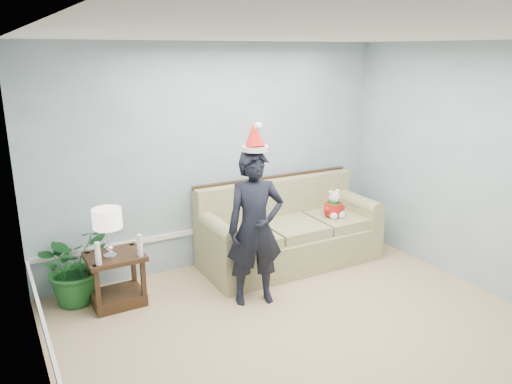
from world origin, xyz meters
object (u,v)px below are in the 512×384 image
at_px(sofa, 288,234).
at_px(table_lamp, 107,221).
at_px(side_table, 117,285).
at_px(man, 255,228).
at_px(teddy_bear, 334,207).
at_px(houseplant, 74,265).

height_order(sofa, table_lamp, table_lamp).
height_order(side_table, table_lamp, table_lamp).
xyz_separation_m(sofa, man, (-0.86, -0.71, 0.45)).
distance_m(sofa, teddy_bear, 0.68).
bearing_deg(teddy_bear, man, -156.12).
xyz_separation_m(sofa, teddy_bear, (0.59, -0.17, 0.31)).
xyz_separation_m(side_table, man, (1.31, -0.64, 0.60)).
distance_m(sofa, table_lamp, 2.30).
distance_m(sofa, man, 1.20).
distance_m(table_lamp, houseplant, 0.70).
xyz_separation_m(houseplant, teddy_bear, (3.13, -0.36, 0.26)).
relative_size(side_table, table_lamp, 1.12).
bearing_deg(side_table, houseplant, 144.52).
bearing_deg(teddy_bear, side_table, -178.82).
bearing_deg(teddy_bear, houseplant, 176.60).
bearing_deg(houseplant, man, -28.37).
relative_size(side_table, man, 0.36).
xyz_separation_m(sofa, side_table, (-2.17, -0.07, -0.15)).
bearing_deg(sofa, man, -139.92).
bearing_deg(sofa, teddy_bear, -15.35).
height_order(houseplant, man, man).
xyz_separation_m(side_table, teddy_bear, (2.76, -0.10, 0.46)).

